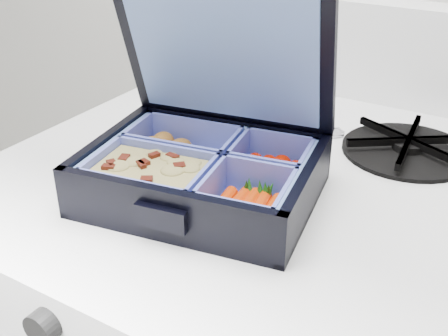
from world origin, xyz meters
The scene contains 4 objects.
bento_box centered at (0.56, 1.55, 0.98)m, with size 0.24×0.19×0.06m, color black, non-canonical shape.
burner_grate centered at (0.72, 1.78, 0.96)m, with size 0.16×0.16×0.02m, color black.
burner_grate_rear centered at (0.45, 1.88, 0.96)m, with size 0.15×0.15×0.02m, color black.
fork centered at (0.57, 1.71, 0.95)m, with size 0.02×0.16×0.01m, color silver, non-canonical shape.
Camera 1 is at (0.85, 1.11, 1.27)m, focal length 45.00 mm.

